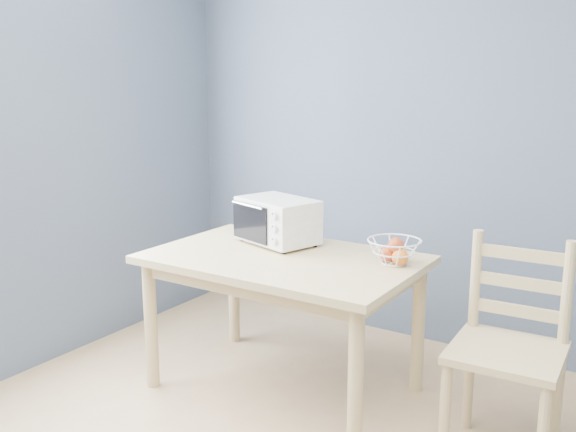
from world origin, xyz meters
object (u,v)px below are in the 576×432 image
Objects in this scene: toaster_oven at (275,220)px; fruit_basket at (395,250)px; dining_chair at (508,354)px; dining_table at (284,274)px.

toaster_oven is 1.60× the size of fruit_basket.
dining_chair is at bearing 8.49° from toaster_oven.
toaster_oven is (-0.18, 0.20, 0.24)m from dining_table.
dining_table is 1.19m from dining_chair.
toaster_oven is 0.74m from fruit_basket.
dining_chair is (0.62, -0.18, -0.33)m from fruit_basket.
fruit_basket reaches higher than dining_table.
fruit_basket is at bearing 15.27° from toaster_oven.
fruit_basket is 0.32× the size of dining_chair.
fruit_basket is at bearing 161.25° from dining_chair.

